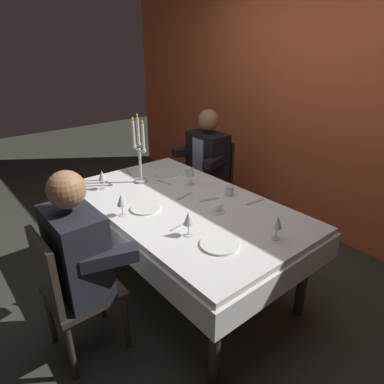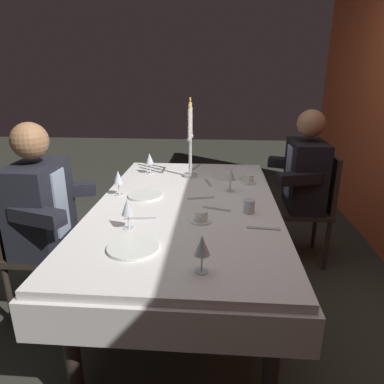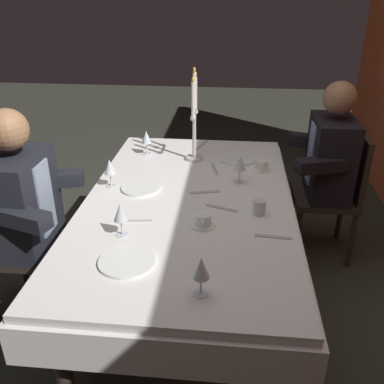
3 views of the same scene
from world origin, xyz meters
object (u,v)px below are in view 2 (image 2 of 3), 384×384
coffee_cup_1 (248,179)px  seated_diner_0 (306,175)px  candelabra (190,145)px  dinner_plate_1 (228,176)px  water_tumbler_0 (249,206)px  seated_diner_1 (39,206)px  dinner_plate_0 (133,247)px  coffee_cup_0 (201,217)px  wine_glass_0 (202,246)px  dining_table (186,220)px  wine_glass_2 (230,175)px  wine_glass_3 (128,208)px  wine_glass_1 (150,159)px  dinner_plate_2 (145,196)px  wine_glass_4 (118,178)px

coffee_cup_1 → seated_diner_0: size_ratio=0.11×
candelabra → dinner_plate_1: candelabra is taller
water_tumbler_0 → seated_diner_1: 1.26m
dinner_plate_0 → coffee_cup_0: (-0.33, 0.29, 0.02)m
wine_glass_0 → coffee_cup_1: size_ratio=1.24×
dining_table → water_tumbler_0: size_ratio=25.30×
dining_table → wine_glass_2: bearing=131.0°
dining_table → seated_diner_0: size_ratio=1.56×
wine_glass_2 → dinner_plate_0: bearing=-29.0°
wine_glass_2 → wine_glass_3: 0.83m
dinner_plate_1 → coffee_cup_0: (0.85, -0.16, 0.02)m
wine_glass_3 → dinner_plate_1: bearing=151.5°
candelabra → wine_glass_1: candelabra is taller
wine_glass_3 → seated_diner_0: 1.59m
coffee_cup_0 → coffee_cup_1: bearing=156.3°
dinner_plate_0 → wine_glass_2: size_ratio=1.46×
seated_diner_0 → wine_glass_1: bearing=-86.7°
wine_glass_3 → coffee_cup_0: bearing=108.5°
dinner_plate_2 → coffee_cup_1: coffee_cup_1 is taller
wine_glass_1 → wine_glass_3: size_ratio=1.00×
wine_glass_4 → seated_diner_1: size_ratio=0.13×
dinner_plate_1 → wine_glass_4: 0.87m
dining_table → wine_glass_4: (-0.11, -0.45, 0.23)m
coffee_cup_1 → coffee_cup_0: bearing=-23.7°
wine_glass_2 → seated_diner_1: 1.22m
wine_glass_3 → seated_diner_0: bearing=133.4°
dinner_plate_2 → dining_table: bearing=71.6°
wine_glass_0 → wine_glass_3: size_ratio=1.00×
dinner_plate_0 → seated_diner_0: 1.68m
candelabra → wine_glass_1: (-0.06, -0.33, -0.13)m
wine_glass_3 → seated_diner_0: (-1.09, 1.15, -0.12)m
dinner_plate_0 → coffee_cup_1: coffee_cup_1 is taller
dinner_plate_0 → water_tumbler_0: bearing=130.0°
dining_table → wine_glass_0: (0.77, 0.13, 0.24)m
wine_glass_1 → wine_glass_2: size_ratio=1.00×
dinner_plate_0 → wine_glass_4: size_ratio=1.46×
candelabra → wine_glass_3: candelabra is taller
dinner_plate_0 → wine_glass_4: wine_glass_4 is taller
seated_diner_1 → water_tumbler_0: bearing=89.3°
seated_diner_0 → wine_glass_3: bearing=-46.6°
dinner_plate_0 → seated_diner_1: bearing=-125.0°
candelabra → dinner_plate_0: bearing=-8.3°
wine_glass_3 → seated_diner_1: (-0.28, -0.62, -0.12)m
dinner_plate_1 → wine_glass_3: wine_glass_3 is taller
candelabra → coffee_cup_1: bearing=73.2°
candelabra → dinner_plate_1: bearing=94.5°
dinner_plate_0 → wine_glass_2: bearing=151.0°
dining_table → dinner_plate_1: bearing=155.5°
dinner_plate_2 → wine_glass_4: size_ratio=1.33×
dinner_plate_2 → seated_diner_0: size_ratio=0.18×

